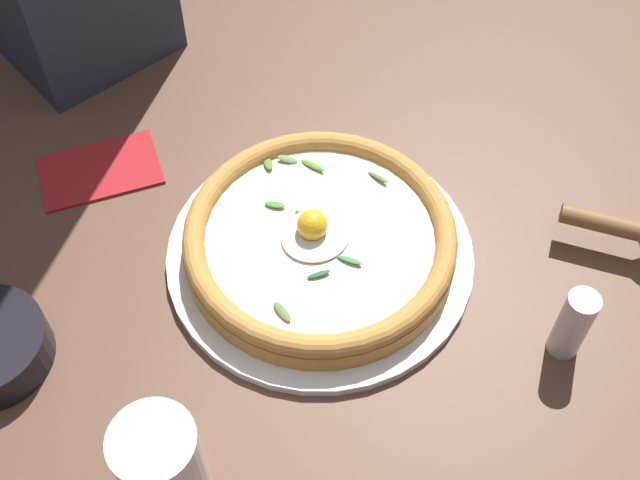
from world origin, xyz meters
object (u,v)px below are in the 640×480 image
object	(u,v)px
pizza_cutter	(626,228)
folded_napkin	(100,169)
pizza	(320,239)
pepper_shaker	(573,324)
drinking_glass	(164,469)

from	to	relation	value
pizza_cutter	folded_napkin	xyz separation A→B (m)	(-0.39, 0.46, -0.03)
pizza	pizza_cutter	size ratio (longest dim) A/B	2.08
pizza	folded_napkin	bearing A→B (deg)	115.40
pizza_cutter	pepper_shaker	world-z (taller)	pepper_shaker
pizza	drinking_glass	size ratio (longest dim) A/B	2.57
pizza	drinking_glass	distance (m)	0.29
drinking_glass	pepper_shaker	bearing A→B (deg)	-18.28
drinking_glass	folded_napkin	xyz separation A→B (m)	(0.14, 0.38, -0.04)
pizza	pepper_shaker	distance (m)	0.27
pizza_cutter	drinking_glass	xyz separation A→B (m)	(-0.53, 0.08, 0.01)
pizza_cutter	folded_napkin	distance (m)	0.61
pizza	drinking_glass	bearing A→B (deg)	-156.83
pizza	pizza_cutter	distance (m)	0.33
drinking_glass	pepper_shaker	world-z (taller)	drinking_glass
folded_napkin	pizza_cutter	bearing A→B (deg)	-50.03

